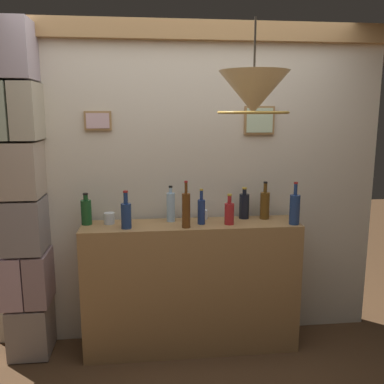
{
  "coord_description": "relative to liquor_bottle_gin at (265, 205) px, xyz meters",
  "views": [
    {
      "loc": [
        -0.33,
        -2.15,
        1.83
      ],
      "look_at": [
        0.0,
        0.8,
        1.26
      ],
      "focal_mm": 38.93,
      "sensor_mm": 36.0,
      "label": 1
    }
  ],
  "objects": [
    {
      "name": "liquor_bottle_rum",
      "position": [
        -0.16,
        0.03,
        -0.01
      ],
      "size": [
        0.08,
        0.08,
        0.25
      ],
      "color": "black",
      "rests_on": "bar_shelf_unit"
    },
    {
      "name": "liquor_bottle_vodka",
      "position": [
        -0.31,
        -0.13,
        -0.03
      ],
      "size": [
        0.07,
        0.07,
        0.23
      ],
      "color": "#A52125",
      "rests_on": "bar_shelf_unit"
    },
    {
      "name": "liquor_bottle_bourbon",
      "position": [
        -0.63,
        -0.18,
        0.02
      ],
      "size": [
        0.06,
        0.06,
        0.34
      ],
      "color": "#5E3414",
      "rests_on": "bar_shelf_unit"
    },
    {
      "name": "bar_shelf_unit",
      "position": [
        -0.58,
        -0.08,
        -0.62
      ],
      "size": [
        1.63,
        0.35,
        1.01
      ],
      "primitive_type": "cube",
      "color": "#9E7547",
      "rests_on": "ground"
    },
    {
      "name": "liquor_bottle_mezcal",
      "position": [
        0.17,
        -0.18,
        0.01
      ],
      "size": [
        0.08,
        0.08,
        0.32
      ],
      "color": "navy",
      "rests_on": "bar_shelf_unit"
    },
    {
      "name": "stone_pillar",
      "position": [
        -1.81,
        0.0,
        0.11
      ],
      "size": [
        0.34,
        0.38,
        2.43
      ],
      "color": "gray",
      "rests_on": "ground"
    },
    {
      "name": "pendant_lamp",
      "position": [
        -0.3,
        -0.71,
        0.81
      ],
      "size": [
        0.41,
        0.41,
        0.52
      ],
      "color": "beige"
    },
    {
      "name": "panelled_rear_partition",
      "position": [
        -0.58,
        0.17,
        0.21
      ],
      "size": [
        3.08,
        0.15,
        2.5
      ],
      "color": "beige",
      "rests_on": "ground"
    },
    {
      "name": "liquor_bottle_amaro",
      "position": [
        -0.51,
        -0.1,
        -0.01
      ],
      "size": [
        0.06,
        0.06,
        0.27
      ],
      "color": "navy",
      "rests_on": "bar_shelf_unit"
    },
    {
      "name": "glass_tumbler_highball",
      "position": [
        -1.19,
        -0.02,
        -0.07
      ],
      "size": [
        0.08,
        0.08,
        0.08
      ],
      "color": "silver",
      "rests_on": "bar_shelf_unit"
    },
    {
      "name": "liquor_bottle_port",
      "position": [
        -1.36,
        -0.02,
        -0.01
      ],
      "size": [
        0.08,
        0.08,
        0.24
      ],
      "color": "#1A4D23",
      "rests_on": "bar_shelf_unit"
    },
    {
      "name": "glass_tumbler_rocks",
      "position": [
        -0.48,
        0.04,
        -0.08
      ],
      "size": [
        0.07,
        0.07,
        0.07
      ],
      "color": "silver",
      "rests_on": "bar_shelf_unit"
    },
    {
      "name": "liquor_bottle_sherry",
      "position": [
        -0.73,
        0.0,
        0.0
      ],
      "size": [
        0.06,
        0.06,
        0.27
      ],
      "color": "#A1C5E1",
      "rests_on": "bar_shelf_unit"
    },
    {
      "name": "liquor_bottle_gin",
      "position": [
        0.0,
        0.0,
        0.0
      ],
      "size": [
        0.07,
        0.07,
        0.29
      ],
      "color": "brown",
      "rests_on": "bar_shelf_unit"
    },
    {
      "name": "liquor_bottle_tequila",
      "position": [
        -1.06,
        -0.16,
        -0.01
      ],
      "size": [
        0.07,
        0.07,
        0.27
      ],
      "color": "navy",
      "rests_on": "bar_shelf_unit"
    }
  ]
}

